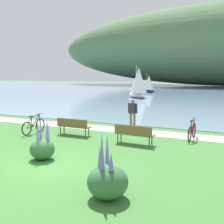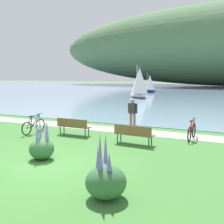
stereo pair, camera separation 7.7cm
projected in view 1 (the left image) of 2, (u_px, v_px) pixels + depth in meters
name	position (u px, v px, depth m)	size (l,w,h in m)	color
ground_plane	(47.00, 165.00, 9.65)	(200.00, 200.00, 0.00)	#3D7533
bay_water	(206.00, 91.00, 52.87)	(180.00, 80.00, 0.04)	#7A99B2
shoreline_path	(120.00, 130.00, 15.52)	(60.00, 1.50, 0.01)	#A39E93
park_bench_near_camera	(134.00, 133.00, 12.37)	(1.83, 0.59, 0.88)	brown
park_bench_further_along	(73.00, 125.00, 14.22)	(1.81, 0.50, 0.88)	brown
bicycle_leaning_near_bench	(34.00, 126.00, 14.65)	(0.10, 1.77, 1.01)	black
bicycle_beside_path	(192.00, 131.00, 13.30)	(0.12, 1.77, 1.01)	black
person_at_shoreline	(133.00, 112.00, 15.96)	(0.60, 0.27, 1.71)	#72604C
echium_bush_beside_closest	(42.00, 148.00, 10.18)	(0.91, 0.91, 1.69)	#386B3D
echium_bush_mid_cluster	(108.00, 181.00, 6.98)	(1.05, 1.05, 1.74)	#386B3D
sailboat_nearest_to_shore	(149.00, 84.00, 46.68)	(2.77, 1.70, 3.21)	navy
sailboat_toward_hillside	(138.00, 82.00, 35.89)	(3.58, 3.27, 4.32)	white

